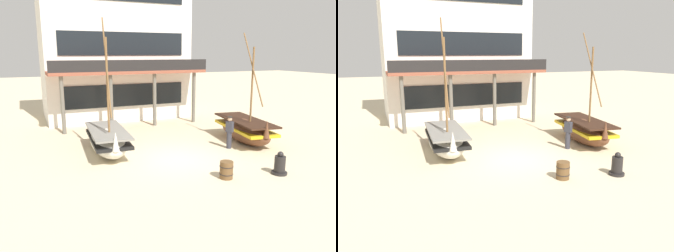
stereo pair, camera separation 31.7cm
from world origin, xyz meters
TOP-DOWN VIEW (x-y plane):
  - ground_plane at (0.00, 0.00)m, footprint 120.00×120.00m
  - fishing_boat_near_left at (-2.67, 2.26)m, footprint 2.01×4.61m
  - fishing_boat_centre_large at (4.81, 1.36)m, footprint 2.37×4.85m
  - fisherman_by_hull at (3.29, 0.60)m, footprint 0.34×0.42m
  - capstan_winch at (3.05, -3.38)m, footprint 0.63×0.63m
  - wooden_barrel at (0.79, -2.90)m, footprint 0.56×0.56m
  - harbor_building_main at (0.30, 11.89)m, footprint 10.81×7.86m

SIDE VIEW (x-z plane):
  - ground_plane at x=0.00m, z-range 0.00..0.00m
  - wooden_barrel at x=0.79m, z-range 0.00..0.70m
  - capstan_winch at x=3.05m, z-range -0.10..0.86m
  - fishing_boat_near_left at x=-2.67m, z-range -2.55..3.90m
  - fishing_boat_centre_large at x=4.81m, z-range -2.25..3.66m
  - fisherman_by_hull at x=3.29m, z-range -0.01..1.68m
  - harbor_building_main at x=0.30m, z-range -0.01..10.85m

